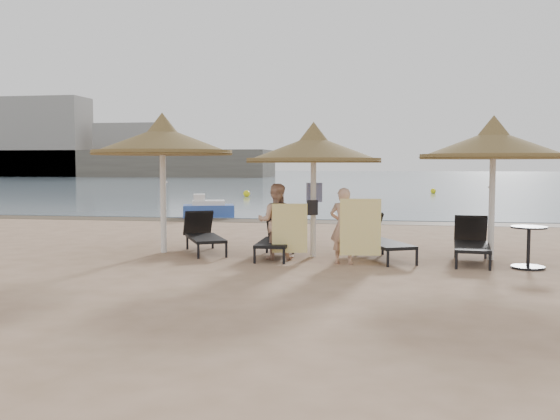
% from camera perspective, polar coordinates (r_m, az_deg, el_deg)
% --- Properties ---
extents(ground, '(160.00, 160.00, 0.00)m').
position_cam_1_polar(ground, '(12.63, 1.05, -5.04)').
color(ground, tan).
rests_on(ground, ground).
extents(sea, '(200.00, 140.00, 0.03)m').
position_cam_1_polar(sea, '(92.37, 8.45, 2.99)').
color(sea, slate).
rests_on(sea, ground).
extents(wet_sand_strip, '(200.00, 1.60, 0.01)m').
position_cam_1_polar(wet_sand_strip, '(21.90, 4.70, -1.08)').
color(wet_sand_strip, '#4D3E2B').
rests_on(wet_sand_strip, ground).
extents(far_shore, '(150.00, 54.80, 12.00)m').
position_cam_1_polar(far_shore, '(94.10, -7.09, 4.78)').
color(far_shore, '#635C50').
rests_on(far_shore, ground).
extents(palapa_left, '(3.23, 3.23, 3.20)m').
position_cam_1_polar(palapa_left, '(14.51, -10.70, 6.19)').
color(palapa_left, white).
rests_on(palapa_left, ground).
extents(palapa_center, '(2.97, 2.97, 2.95)m').
position_cam_1_polar(palapa_center, '(13.61, 3.09, 5.54)').
color(palapa_center, white).
rests_on(palapa_center, ground).
extents(palapa_right, '(3.08, 3.08, 3.06)m').
position_cam_1_polar(palapa_right, '(13.88, 18.92, 5.65)').
color(palapa_right, white).
rests_on(palapa_right, ground).
extents(lounger_far_left, '(1.51, 2.12, 0.91)m').
position_cam_1_polar(lounger_far_left, '(14.61, -7.03, -2.18)').
color(lounger_far_left, black).
rests_on(lounger_far_left, ground).
extents(lounger_near_left, '(0.71, 2.04, 0.90)m').
position_cam_1_polar(lounger_near_left, '(13.78, -0.26, -2.56)').
color(lounger_near_left, black).
rests_on(lounger_near_left, ground).
extents(lounger_near_right, '(1.53, 2.19, 0.94)m').
position_cam_1_polar(lounger_near_right, '(13.64, 8.98, -2.60)').
color(lounger_near_right, black).
rests_on(lounger_near_right, ground).
extents(lounger_far_right, '(0.88, 2.12, 0.92)m').
position_cam_1_polar(lounger_far_right, '(13.65, 17.10, -2.77)').
color(lounger_far_right, black).
rests_on(lounger_far_right, ground).
extents(side_table, '(0.68, 0.68, 0.83)m').
position_cam_1_polar(side_table, '(13.09, 21.76, -3.30)').
color(side_table, black).
rests_on(side_table, ground).
extents(person_left, '(0.90, 0.63, 1.88)m').
position_cam_1_polar(person_left, '(13.27, -0.38, -0.50)').
color(person_left, tan).
rests_on(person_left, ground).
extents(person_right, '(0.90, 0.65, 1.81)m').
position_cam_1_polar(person_right, '(12.71, 5.83, -0.89)').
color(person_right, tan).
rests_on(person_right, ground).
extents(towel_left, '(0.73, 0.13, 1.02)m').
position_cam_1_polar(towel_left, '(12.89, 0.89, -1.68)').
color(towel_left, yellow).
rests_on(towel_left, ground).
extents(towel_right, '(0.81, 0.11, 1.14)m').
position_cam_1_polar(towel_right, '(12.46, 7.36, -1.57)').
color(towel_right, yellow).
rests_on(towel_right, ground).
extents(bag_patterned, '(0.36, 0.22, 0.43)m').
position_cam_1_polar(bag_patterned, '(13.80, 3.16, 1.61)').
color(bag_patterned, silver).
rests_on(bag_patterned, ground).
extents(bag_dark, '(0.24, 0.15, 0.32)m').
position_cam_1_polar(bag_dark, '(13.48, 2.99, 0.22)').
color(bag_dark, black).
rests_on(bag_dark, ground).
extents(pedal_boat, '(2.14, 1.63, 0.88)m').
position_cam_1_polar(pedal_boat, '(23.83, -6.61, 0.12)').
color(pedal_boat, '#3155B4').
rests_on(pedal_boat, ground).
extents(buoy_left, '(0.41, 0.41, 0.41)m').
position_cam_1_polar(buoy_left, '(37.85, -3.07, 1.49)').
color(buoy_left, yellow).
rests_on(buoy_left, ground).
extents(buoy_mid, '(0.36, 0.36, 0.36)m').
position_cam_1_polar(buoy_mid, '(43.21, 13.83, 1.69)').
color(buoy_mid, yellow).
rests_on(buoy_mid, ground).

